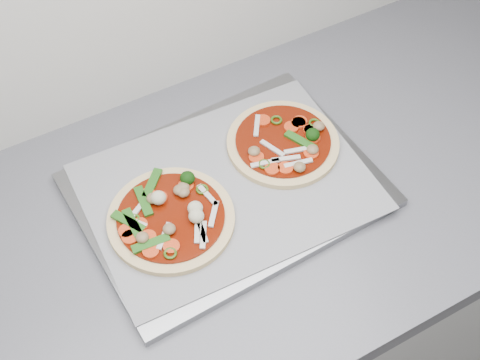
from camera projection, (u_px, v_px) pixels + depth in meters
base_cabinet at (329, 288)px, 1.50m from camera, size 3.60×0.60×0.86m
countertop at (357, 161)px, 1.15m from camera, size 3.60×0.60×0.04m
baking_tray at (227, 190)px, 1.07m from camera, size 0.47×0.36×0.02m
parchment at (227, 187)px, 1.07m from camera, size 0.45×0.34×0.00m
pizza_left at (170, 217)px, 1.02m from camera, size 0.21×0.21×0.03m
pizza_right at (285, 143)px, 1.11m from camera, size 0.21×0.21×0.03m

